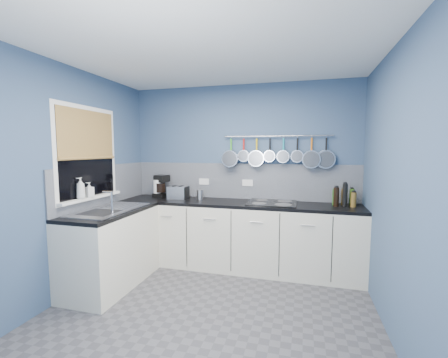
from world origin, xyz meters
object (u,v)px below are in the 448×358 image
at_px(soap_bottle_a, 81,188).
at_px(paper_towel, 157,188).
at_px(toaster, 178,192).
at_px(canister, 200,195).
at_px(soap_bottle_b, 89,190).
at_px(coffee_maker, 161,186).
at_px(hob, 272,203).

bearing_deg(soap_bottle_a, paper_towel, 74.85).
bearing_deg(toaster, soap_bottle_a, -128.43).
relative_size(toaster, canister, 2.15).
relative_size(soap_bottle_a, soap_bottle_b, 1.39).
distance_m(soap_bottle_b, coffee_maker, 1.13).
bearing_deg(soap_bottle_a, coffee_maker, 72.83).
height_order(soap_bottle_b, paper_towel, soap_bottle_b).
bearing_deg(paper_towel, hob, -2.08).
distance_m(soap_bottle_b, canister, 1.44).
distance_m(toaster, hob, 1.34).
bearing_deg(hob, toaster, 179.62).
bearing_deg(soap_bottle_a, hob, 29.02).
bearing_deg(canister, soap_bottle_a, -129.97).
height_order(paper_towel, toaster, paper_towel).
relative_size(toaster, hob, 0.45).
distance_m(paper_towel, canister, 0.67).
height_order(coffee_maker, hob, coffee_maker).
bearing_deg(soap_bottle_a, toaster, 59.25).
relative_size(soap_bottle_a, hob, 0.38).
distance_m(coffee_maker, canister, 0.62).
height_order(paper_towel, coffee_maker, coffee_maker).
xyz_separation_m(soap_bottle_b, canister, (0.98, 1.04, -0.17)).
distance_m(coffee_maker, hob, 1.64).
relative_size(paper_towel, canister, 1.98).
distance_m(soap_bottle_b, paper_towel, 1.09).
xyz_separation_m(soap_bottle_b, coffee_maker, (0.37, 1.06, -0.07)).
bearing_deg(coffee_maker, toaster, -1.63).
bearing_deg(toaster, soap_bottle_b, -131.74).
height_order(soap_bottle_b, toaster, soap_bottle_b).
distance_m(soap_bottle_a, soap_bottle_b, 0.14).
bearing_deg(canister, toaster, -170.84).
height_order(coffee_maker, toaster, coffee_maker).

